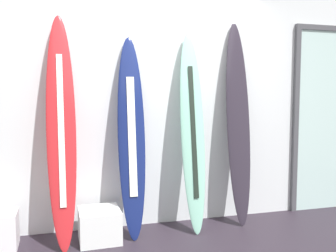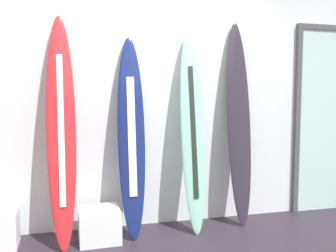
# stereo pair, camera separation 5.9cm
# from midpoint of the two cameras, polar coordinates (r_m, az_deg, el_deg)

# --- Properties ---
(wall_back) EXTENTS (7.20, 0.20, 2.80)m
(wall_back) POSITION_cam_midpoint_polar(r_m,az_deg,el_deg) (3.95, -3.54, 4.72)
(wall_back) COLOR silver
(wall_back) RESTS_ON ground
(surfboard_crimson) EXTENTS (0.29, 0.54, 2.19)m
(surfboard_crimson) POSITION_cam_midpoint_polar(r_m,az_deg,el_deg) (3.48, -17.13, -0.75)
(surfboard_crimson) COLOR red
(surfboard_crimson) RESTS_ON ground
(surfboard_navy) EXTENTS (0.29, 0.47, 2.01)m
(surfboard_navy) POSITION_cam_midpoint_polar(r_m,az_deg,el_deg) (3.59, -6.32, -1.60)
(surfboard_navy) COLOR navy
(surfboard_navy) RESTS_ON ground
(surfboard_seafoam) EXTENTS (0.27, 0.46, 2.08)m
(surfboard_seafoam) POSITION_cam_midpoint_polar(r_m,az_deg,el_deg) (3.72, 3.48, -1.06)
(surfboard_seafoam) COLOR #83C1AA
(surfboard_seafoam) RESTS_ON ground
(surfboard_charcoal) EXTENTS (0.28, 0.36, 2.22)m
(surfboard_charcoal) POSITION_cam_midpoint_polar(r_m,az_deg,el_deg) (3.98, 10.73, 0.22)
(surfboard_charcoal) COLOR #2A242F
(surfboard_charcoal) RESTS_ON ground
(display_block_left) EXTENTS (0.40, 0.40, 0.31)m
(display_block_left) POSITION_cam_midpoint_polar(r_m,az_deg,el_deg) (3.66, -11.34, -15.24)
(display_block_left) COLOR silver
(display_block_left) RESTS_ON ground
(display_block_center) EXTENTS (0.31, 0.31, 0.33)m
(display_block_center) POSITION_cam_midpoint_polar(r_m,az_deg,el_deg) (3.78, -25.59, -14.82)
(display_block_center) COLOR white
(display_block_center) RESTS_ON ground
(glass_door) EXTENTS (1.02, 0.06, 2.25)m
(glass_door) POSITION_cam_midpoint_polar(r_m,az_deg,el_deg) (4.84, 24.01, 1.46)
(glass_door) COLOR silver
(glass_door) RESTS_ON ground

